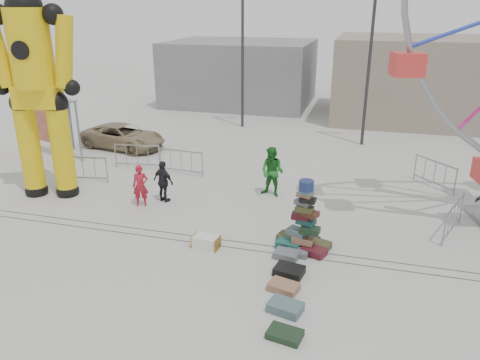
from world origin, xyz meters
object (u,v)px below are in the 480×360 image
(barricade_wheel_front, at_px, (453,218))
(pedestrian_black, at_px, (164,182))
(lamp_post_right, at_px, (372,56))
(crash_test_dummy, at_px, (35,80))
(lamp_post_left, at_px, (244,49))
(barricade_dummy_c, at_px, (181,162))
(barricade_wheel_back, at_px, (434,174))
(suitcase_tower, at_px, (304,230))
(barricade_dummy_a, at_px, (83,169))
(parked_suv, at_px, (123,136))
(barricade_dummy_b, at_px, (137,156))
(pedestrian_green, at_px, (272,172))
(pedestrian_red, at_px, (140,186))
(steamer_trunk, at_px, (206,242))
(banner_scaffold, at_px, (46,112))

(barricade_wheel_front, bearing_deg, pedestrian_black, 111.92)
(lamp_post_right, relative_size, crash_test_dummy, 0.97)
(lamp_post_right, xyz_separation_m, lamp_post_left, (-7.00, 2.00, 0.00))
(barricade_dummy_c, xyz_separation_m, barricade_wheel_back, (10.30, 1.31, 0.00))
(suitcase_tower, xyz_separation_m, barricade_dummy_a, (-9.54, 3.23, -0.07))
(lamp_post_right, height_order, barricade_wheel_back, lamp_post_right)
(barricade_wheel_front, bearing_deg, crash_test_dummy, 114.08)
(barricade_wheel_back, relative_size, parked_suv, 0.46)
(barricade_dummy_b, distance_m, pedestrian_black, 4.17)
(lamp_post_right, bearing_deg, barricade_dummy_a, -141.75)
(pedestrian_green, bearing_deg, pedestrian_black, -141.51)
(barricade_dummy_c, bearing_deg, lamp_post_left, 92.17)
(pedestrian_red, bearing_deg, barricade_wheel_back, 1.20)
(crash_test_dummy, relative_size, steamer_trunk, 10.36)
(barricade_wheel_back, bearing_deg, lamp_post_right, 165.30)
(barricade_wheel_back, distance_m, pedestrian_red, 11.48)
(banner_scaffold, height_order, steamer_trunk, banner_scaffold)
(lamp_post_left, xyz_separation_m, steamer_trunk, (2.72, -14.59, -4.30))
(crash_test_dummy, relative_size, pedestrian_red, 5.39)
(lamp_post_left, height_order, pedestrian_black, lamp_post_left)
(pedestrian_green, bearing_deg, parked_suv, 169.04)
(lamp_post_left, distance_m, banner_scaffold, 11.18)
(lamp_post_left, xyz_separation_m, barricade_wheel_back, (9.85, -7.43, -3.93))
(pedestrian_green, bearing_deg, barricade_dummy_c, 177.80)
(suitcase_tower, bearing_deg, lamp_post_right, 97.20)
(pedestrian_red, xyz_separation_m, pedestrian_black, (0.64, 0.58, 0.02))
(parked_suv, bearing_deg, barricade_wheel_back, -85.79)
(barricade_dummy_b, bearing_deg, banner_scaffold, 165.65)
(steamer_trunk, xyz_separation_m, pedestrian_green, (1.07, 4.53, 0.77))
(steamer_trunk, height_order, pedestrian_green, pedestrian_green)
(crash_test_dummy, xyz_separation_m, barricade_dummy_a, (0.39, 1.55, -3.80))
(barricade_wheel_back, height_order, pedestrian_red, pedestrian_red)
(barricade_dummy_a, xyz_separation_m, barricade_wheel_back, (13.83, 3.22, 0.00))
(lamp_post_right, bearing_deg, pedestrian_red, -126.45)
(suitcase_tower, relative_size, pedestrian_green, 1.15)
(barricade_dummy_a, height_order, parked_suv, parked_suv)
(barricade_dummy_b, relative_size, pedestrian_black, 1.28)
(crash_test_dummy, distance_m, barricade_wheel_back, 15.48)
(banner_scaffold, distance_m, pedestrian_green, 11.50)
(banner_scaffold, distance_m, steamer_trunk, 12.29)
(pedestrian_red, height_order, pedestrian_black, pedestrian_black)
(crash_test_dummy, xyz_separation_m, barricade_dummy_b, (1.73, 3.71, -3.80))
(steamer_trunk, relative_size, barricade_dummy_c, 0.40)
(crash_test_dummy, xyz_separation_m, steamer_trunk, (7.09, -2.38, -4.17))
(pedestrian_green, relative_size, parked_suv, 0.44)
(lamp_post_right, xyz_separation_m, pedestrian_red, (-7.57, -10.25, -3.72))
(barricade_dummy_c, bearing_deg, barricade_wheel_back, 12.34)
(steamer_trunk, relative_size, pedestrian_black, 0.51)
(pedestrian_black, bearing_deg, barricade_wheel_back, -136.84)
(suitcase_tower, bearing_deg, parked_suv, 156.26)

